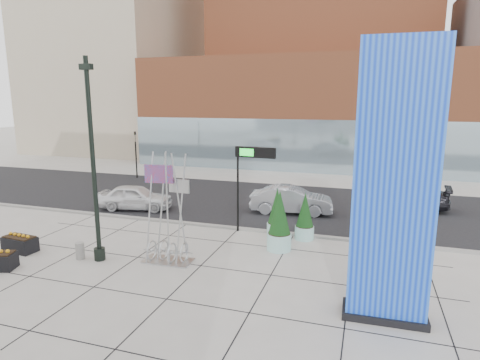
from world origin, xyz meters
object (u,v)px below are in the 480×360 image
(lamp_post, at_px, (94,181))
(car_white_west, at_px, (136,197))
(overhead_street_sign, at_px, (252,159))
(car_silver_mid, at_px, (291,200))
(public_art_sculpture, at_px, (168,234))
(blue_pylon, at_px, (393,191))
(concrete_bollard, at_px, (80,251))

(lamp_post, bearing_deg, car_white_west, 111.32)
(overhead_street_sign, xyz_separation_m, car_silver_mid, (1.28, 4.22, -3.03))
(lamp_post, distance_m, public_art_sculpture, 3.75)
(car_white_west, bearing_deg, public_art_sculpture, -150.57)
(blue_pylon, distance_m, car_white_west, 17.32)
(concrete_bollard, bearing_deg, lamp_post, 10.54)
(concrete_bollard, height_order, car_silver_mid, car_silver_mid)
(blue_pylon, relative_size, lamp_post, 1.01)
(overhead_street_sign, distance_m, car_white_west, 9.00)
(blue_pylon, height_order, car_silver_mid, blue_pylon)
(lamp_post, height_order, public_art_sculpture, lamp_post)
(lamp_post, xyz_separation_m, car_white_west, (-2.96, 7.59, -2.70))
(car_white_west, bearing_deg, lamp_post, -169.87)
(blue_pylon, height_order, public_art_sculpture, blue_pylon)
(lamp_post, height_order, car_silver_mid, lamp_post)
(blue_pylon, xyz_separation_m, lamp_post, (-11.57, 1.22, -0.65))
(concrete_bollard, bearing_deg, car_white_west, 105.03)
(blue_pylon, height_order, overhead_street_sign, blue_pylon)
(lamp_post, relative_size, car_white_west, 1.87)
(blue_pylon, bearing_deg, car_silver_mid, 112.94)
(blue_pylon, bearing_deg, lamp_post, 172.24)
(public_art_sculpture, distance_m, concrete_bollard, 4.00)
(concrete_bollard, xyz_separation_m, car_white_west, (-2.08, 7.75, 0.41))
(blue_pylon, xyz_separation_m, concrete_bollard, (-12.45, 1.05, -3.77))
(lamp_post, height_order, concrete_bollard, lamp_post)
(overhead_street_sign, height_order, car_silver_mid, overhead_street_sign)
(blue_pylon, relative_size, concrete_bollard, 11.75)
(public_art_sculpture, distance_m, car_white_west, 9.05)
(concrete_bollard, bearing_deg, overhead_street_sign, 42.93)
(blue_pylon, height_order, concrete_bollard, blue_pylon)
(public_art_sculpture, distance_m, overhead_street_sign, 5.93)
(lamp_post, bearing_deg, overhead_street_sign, 46.53)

